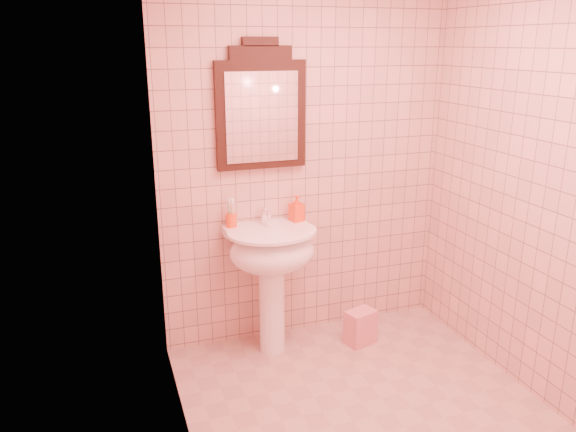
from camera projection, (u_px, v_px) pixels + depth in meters
name	position (u px, v px, depth m)	size (l,w,h in m)	color
floor	(373.00, 417.00, 3.15)	(2.20, 2.20, 0.00)	tan
back_wall	(306.00, 161.00, 3.77)	(2.00, 0.02, 2.50)	tan
pedestal_sink	(272.00, 260.00, 3.64)	(0.58, 0.58, 0.86)	white
faucet	(265.00, 216.00, 3.69)	(0.04, 0.16, 0.11)	white
mirror	(261.00, 109.00, 3.55)	(0.59, 0.06, 0.82)	black
toothbrush_cup	(231.00, 220.00, 3.64)	(0.07, 0.07, 0.16)	#F14314
soap_dispenser	(297.00, 208.00, 3.74)	(0.08, 0.08, 0.18)	#F33F14
towel	(360.00, 327.00, 3.89)	(0.20, 0.13, 0.25)	pink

